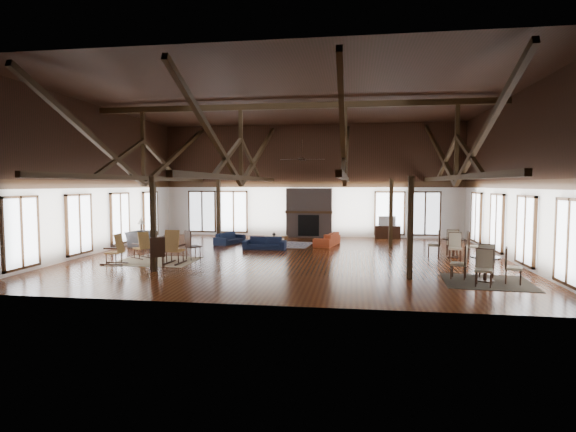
# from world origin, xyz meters

# --- Properties ---
(floor) EXTENTS (16.00, 16.00, 0.00)m
(floor) POSITION_xyz_m (0.00, 0.00, 0.00)
(floor) COLOR #5A2A12
(floor) RESTS_ON ground
(ceiling) EXTENTS (16.00, 14.00, 0.02)m
(ceiling) POSITION_xyz_m (0.00, 0.00, 6.00)
(ceiling) COLOR black
(ceiling) RESTS_ON wall_back
(wall_back) EXTENTS (16.00, 0.02, 6.00)m
(wall_back) POSITION_xyz_m (0.00, 7.00, 3.00)
(wall_back) COLOR white
(wall_back) RESTS_ON floor
(wall_front) EXTENTS (16.00, 0.02, 6.00)m
(wall_front) POSITION_xyz_m (0.00, -7.00, 3.00)
(wall_front) COLOR white
(wall_front) RESTS_ON floor
(wall_left) EXTENTS (0.02, 14.00, 6.00)m
(wall_left) POSITION_xyz_m (-8.00, 0.00, 3.00)
(wall_left) COLOR white
(wall_left) RESTS_ON floor
(wall_right) EXTENTS (0.02, 14.00, 6.00)m
(wall_right) POSITION_xyz_m (8.00, 0.00, 3.00)
(wall_right) COLOR white
(wall_right) RESTS_ON floor
(roof_truss) EXTENTS (15.60, 14.07, 3.14)m
(roof_truss) POSITION_xyz_m (0.00, 0.00, 4.03)
(roof_truss) COLOR black
(roof_truss) RESTS_ON wall_back
(post_grid) EXTENTS (8.16, 7.16, 3.05)m
(post_grid) POSITION_xyz_m (0.00, 0.00, 1.52)
(post_grid) COLOR black
(post_grid) RESTS_ON floor
(fireplace) EXTENTS (2.50, 0.69, 2.60)m
(fireplace) POSITION_xyz_m (0.00, 6.67, 1.29)
(fireplace) COLOR #68564F
(fireplace) RESTS_ON floor
(ceiling_fan) EXTENTS (1.60, 1.60, 0.75)m
(ceiling_fan) POSITION_xyz_m (0.50, -1.00, 3.73)
(ceiling_fan) COLOR black
(ceiling_fan) RESTS_ON roof_truss
(sofa_navy_front) EXTENTS (1.84, 0.72, 0.54)m
(sofa_navy_front) POSITION_xyz_m (-1.45, 1.86, 0.27)
(sofa_navy_front) COLOR #141C37
(sofa_navy_front) RESTS_ON floor
(sofa_navy_left) EXTENTS (1.91, 1.18, 0.52)m
(sofa_navy_left) POSITION_xyz_m (-3.45, 3.44, 0.26)
(sofa_navy_left) COLOR #141D37
(sofa_navy_left) RESTS_ON floor
(sofa_orange) EXTENTS (2.10, 1.18, 0.58)m
(sofa_orange) POSITION_xyz_m (1.14, 3.52, 0.29)
(sofa_orange) COLOR #B24322
(sofa_orange) RESTS_ON floor
(coffee_table) EXTENTS (1.16, 0.78, 0.41)m
(coffee_table) POSITION_xyz_m (-1.22, 3.46, 0.35)
(coffee_table) COLOR brown
(coffee_table) RESTS_ON floor
(vase) EXTENTS (0.21, 0.21, 0.17)m
(vase) POSITION_xyz_m (-1.35, 3.56, 0.49)
(vase) COLOR #B2B2B2
(vase) RESTS_ON coffee_table
(armchair) EXTENTS (1.31, 1.22, 0.70)m
(armchair) POSITION_xyz_m (-7.07, 1.79, 0.35)
(armchair) COLOR #333336
(armchair) RESTS_ON floor
(side_table_lamp) EXTENTS (0.49, 0.49, 1.24)m
(side_table_lamp) POSITION_xyz_m (-7.48, 2.61, 0.47)
(side_table_lamp) COLOR black
(side_table_lamp) RESTS_ON floor
(rocking_chair_a) EXTENTS (0.90, 0.77, 1.02)m
(rocking_chair_a) POSITION_xyz_m (-5.54, -1.20, 0.48)
(rocking_chair_a) COLOR #A4773E
(rocking_chair_a) RESTS_ON floor
(rocking_chair_b) EXTENTS (0.56, 0.96, 1.21)m
(rocking_chair_b) POSITION_xyz_m (-3.91, -2.16, 0.57)
(rocking_chair_b) COLOR #A4773E
(rocking_chair_b) RESTS_ON floor
(rocking_chair_c) EXTENTS (0.84, 0.48, 1.08)m
(rocking_chair_c) POSITION_xyz_m (-5.86, -2.50, 0.51)
(rocking_chair_c) COLOR #A4773E
(rocking_chair_c) RESTS_ON floor
(side_chair_a) EXTENTS (0.65, 0.65, 1.09)m
(side_chair_a) POSITION_xyz_m (-3.63, -1.23, 0.63)
(side_chair_a) COLOR black
(side_chair_a) RESTS_ON floor
(side_chair_b) EXTENTS (0.64, 0.64, 1.11)m
(side_chair_b) POSITION_xyz_m (-3.90, -3.47, 0.64)
(side_chair_b) COLOR black
(side_chair_b) RESTS_ON floor
(cafe_table_near) EXTENTS (1.97, 1.97, 1.01)m
(cafe_table_near) POSITION_xyz_m (6.12, -3.53, 0.50)
(cafe_table_near) COLOR black
(cafe_table_near) RESTS_ON floor
(cafe_table_far) EXTENTS (1.96, 1.96, 1.01)m
(cafe_table_far) POSITION_xyz_m (6.15, 0.79, 0.50)
(cafe_table_far) COLOR black
(cafe_table_far) RESTS_ON floor
(cup_near) EXTENTS (0.16, 0.16, 0.10)m
(cup_near) POSITION_xyz_m (6.02, -3.56, 0.77)
(cup_near) COLOR #B2B2B2
(cup_near) RESTS_ON cafe_table_near
(cup_far) EXTENTS (0.14, 0.14, 0.11)m
(cup_far) POSITION_xyz_m (6.08, 0.79, 0.78)
(cup_far) COLOR #B2B2B2
(cup_far) RESTS_ON cafe_table_far
(tv_console) EXTENTS (1.30, 0.49, 0.65)m
(tv_console) POSITION_xyz_m (4.10, 6.75, 0.33)
(tv_console) COLOR black
(tv_console) RESTS_ON floor
(television) EXTENTS (0.88, 0.20, 0.50)m
(television) POSITION_xyz_m (4.05, 6.75, 0.90)
(television) COLOR #B2B2B2
(television) RESTS_ON tv_console
(rug_tan) EXTENTS (2.81, 2.21, 0.01)m
(rug_tan) POSITION_xyz_m (-4.78, -1.67, 0.01)
(rug_tan) COLOR tan
(rug_tan) RESTS_ON floor
(rug_navy) EXTENTS (3.11, 2.44, 0.01)m
(rug_navy) POSITION_xyz_m (-1.10, 3.53, 0.01)
(rug_navy) COLOR #161640
(rug_navy) RESTS_ON floor
(rug_dark) EXTENTS (2.54, 2.34, 0.01)m
(rug_dark) POSITION_xyz_m (6.15, -3.65, 0.01)
(rug_dark) COLOR black
(rug_dark) RESTS_ON floor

